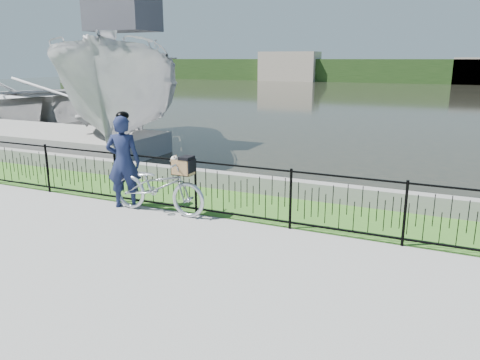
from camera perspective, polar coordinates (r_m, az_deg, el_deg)
The scene contains 13 objects.
ground at distance 7.83m, azimuth -4.76°, elevation -8.60°, with size 120.00×120.00×0.00m, color gray.
grass_strip at distance 10.03m, azimuth 2.47°, elevation -3.26°, with size 60.00×2.00×0.01m, color #376920.
water at distance 39.55m, azimuth 19.46°, elevation 9.32°, with size 120.00×120.00×0.00m, color black.
quay_wall at distance 10.87m, azimuth 4.46°, elevation -0.80°, with size 60.00×0.30×0.40m, color gray.
fence at distance 8.99m, azimuth 0.12°, elevation -1.58°, with size 14.00×0.06×1.15m, color black, non-canonical shape.
far_treeline at distance 66.38m, azimuth 21.87°, elevation 12.22°, with size 120.00×6.00×3.00m, color #27441A.
far_building_left at distance 67.79m, azimuth 6.05°, elevation 13.61°, with size 8.00×4.00×4.00m, color #AC9D8A.
far_building_right at distance 64.83m, azimuth 27.19°, elevation 11.73°, with size 6.00×3.00×3.20m, color #AC9D8A.
dock at distance 18.15m, azimuth -24.40°, elevation 4.65°, with size 10.00×3.00×0.70m, color gray.
bicycle_rig at distance 9.65m, azimuth -9.86°, elevation -0.70°, with size 2.13×0.74×1.25m.
cyclist at distance 10.08m, azimuth -14.03°, elevation 2.26°, with size 0.84×0.70×2.03m.
boat_near at distance 17.20m, azimuth -13.60°, elevation 10.60°, with size 7.94×10.31×5.57m.
boat_far at distance 25.26m, azimuth -26.70°, elevation 8.67°, with size 10.34×12.61×2.28m.
Camera 1 is at (3.55, -6.27, 3.08)m, focal length 35.00 mm.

